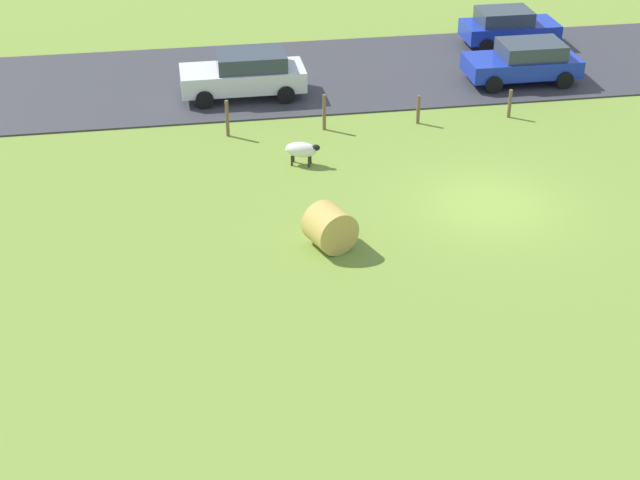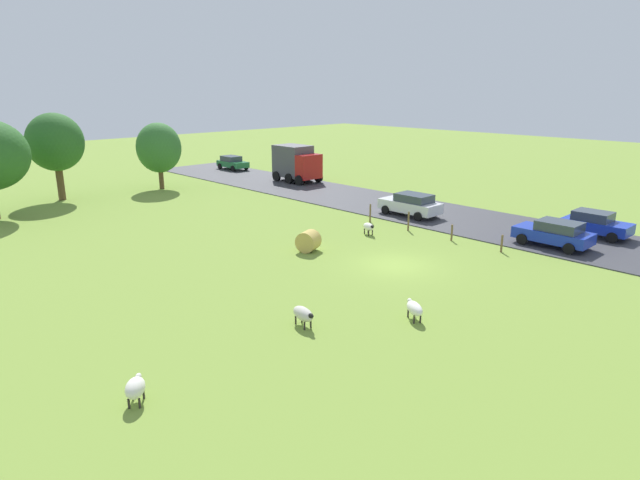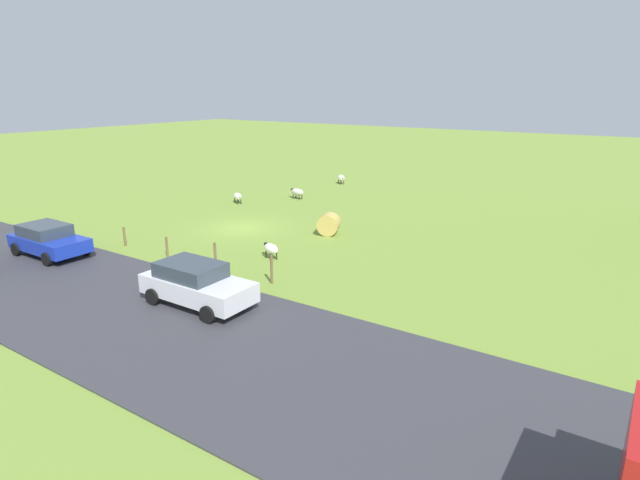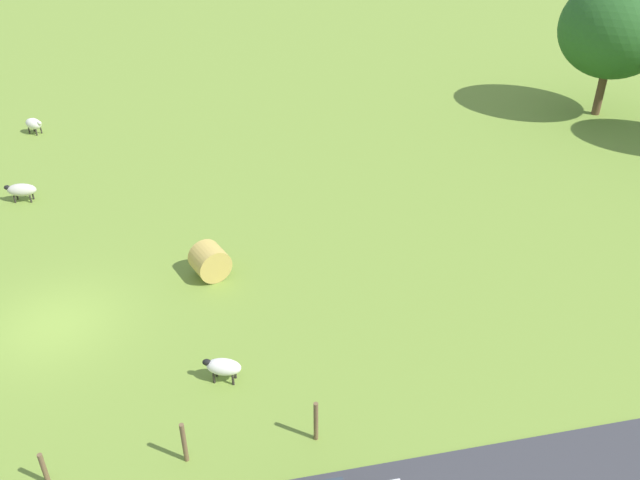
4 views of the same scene
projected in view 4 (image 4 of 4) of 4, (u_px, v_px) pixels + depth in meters
The scene contains 9 objects.
ground_plane at pixel (55, 324), 21.04m from camera, with size 160.00×160.00×0.00m, color olive.
sheep_1 at pixel (34, 124), 33.25m from camera, with size 1.01×1.06×0.80m.
sheep_2 at pixel (223, 367), 18.71m from camera, with size 0.79×1.15×0.75m.
sheep_3 at pixel (21, 190), 27.43m from camera, with size 0.72×1.33×0.78m.
hay_bale_0 at pixel (210, 261), 22.94m from camera, with size 1.20×1.20×1.03m, color tan.
tree_1 at pixel (615, 28), 33.26m from camera, with size 5.48×5.48×6.98m.
fence_post_1 at pixel (44, 469), 15.81m from camera, with size 0.12×0.12×1.01m, color brown.
fence_post_2 at pixel (184, 443), 16.31m from camera, with size 0.12×0.12×1.26m, color brown.
fence_post_3 at pixel (316, 421), 16.87m from camera, with size 0.12×0.12×1.27m, color brown.
Camera 4 is at (17.65, 4.81, 13.58)m, focal length 37.63 mm.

